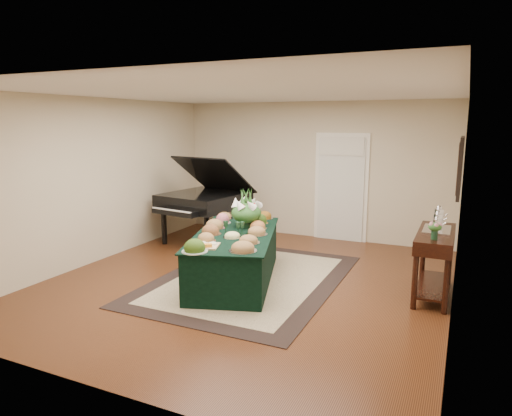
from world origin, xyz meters
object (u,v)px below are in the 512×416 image
at_px(floral_centerpiece, 246,209).
at_px(mahogany_sideboard, 435,246).
at_px(grand_piano, 204,200).
at_px(buffet_table, 235,257).

relative_size(floral_centerpiece, mahogany_sideboard, 0.36).
bearing_deg(floral_centerpiece, grand_piano, 139.59).
bearing_deg(grand_piano, floral_centerpiece, -40.41).
xyz_separation_m(buffet_table, mahogany_sideboard, (2.68, 0.57, 0.32)).
distance_m(buffet_table, floral_centerpiece, 0.76).
height_order(floral_centerpiece, mahogany_sideboard, floral_centerpiece).
xyz_separation_m(buffet_table, floral_centerpiece, (-0.02, 0.42, 0.64)).
height_order(buffet_table, floral_centerpiece, floral_centerpiece).
xyz_separation_m(floral_centerpiece, mahogany_sideboard, (2.70, 0.15, -0.31)).
xyz_separation_m(grand_piano, mahogany_sideboard, (4.25, -1.17, -0.14)).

